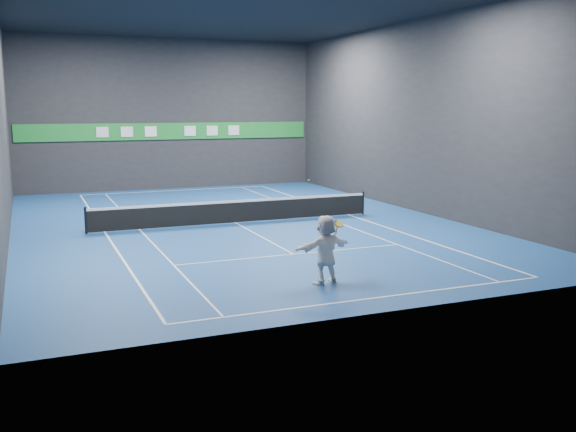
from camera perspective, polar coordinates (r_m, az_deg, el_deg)
name	(u,v)px	position (r m, az deg, el deg)	size (l,w,h in m)	color
ground	(236,223)	(27.74, -4.63, -0.64)	(26.00, 26.00, 0.00)	navy
ceiling	(233,6)	(27.59, -4.90, 18.08)	(26.00, 26.00, 0.00)	black
wall_back	(170,114)	(39.88, -10.48, 8.87)	(18.00, 0.10, 9.00)	#242427
wall_front	(402,126)	(15.41, 10.14, 7.86)	(18.00, 0.10, 9.00)	#242427
wall_left	(1,119)	(26.03, -24.19, 7.85)	(0.10, 26.00, 9.00)	#242427
wall_right	(417,117)	(31.21, 11.38, 8.66)	(0.10, 26.00, 9.00)	#242427
baseline_near	(374,298)	(17.08, 7.69, -7.24)	(10.98, 0.08, 0.01)	white
baseline_far	(176,190)	(39.11, -9.94, 2.26)	(10.98, 0.08, 0.01)	white
sideline_doubles_left	(105,232)	(26.63, -15.96, -1.41)	(0.08, 23.78, 0.01)	white
sideline_doubles_right	(349,215)	(29.83, 5.47, 0.08)	(0.08, 23.78, 0.01)	white
sideline_singles_left	(140,230)	(26.80, -13.03, -1.21)	(0.06, 23.78, 0.01)	white
sideline_singles_right	(322,217)	(29.22, 3.07, -0.09)	(0.06, 23.78, 0.01)	white
service_line_near	(293,254)	(21.84, 0.49, -3.41)	(8.23, 0.06, 0.01)	white
service_line_far	(199,203)	(33.81, -7.93, 1.17)	(8.23, 0.06, 0.01)	white
center_service_line	(236,223)	(27.73, -4.63, -0.63)	(0.06, 12.80, 0.01)	white
player	(326,249)	(18.10, 3.37, -2.99)	(1.83, 0.58, 1.97)	white
tennis_ball	(309,180)	(17.82, 1.88, 3.18)	(0.07, 0.07, 0.07)	#B9EA27
tennis_net	(236,211)	(27.64, -4.64, 0.46)	(12.50, 0.10, 1.07)	black
sponsor_banner	(170,131)	(39.84, -10.41, 7.43)	(17.64, 0.11, 1.00)	#1C832E
tennis_racket	(338,225)	(18.19, 4.47, -0.84)	(0.43, 0.37, 0.56)	#B21320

